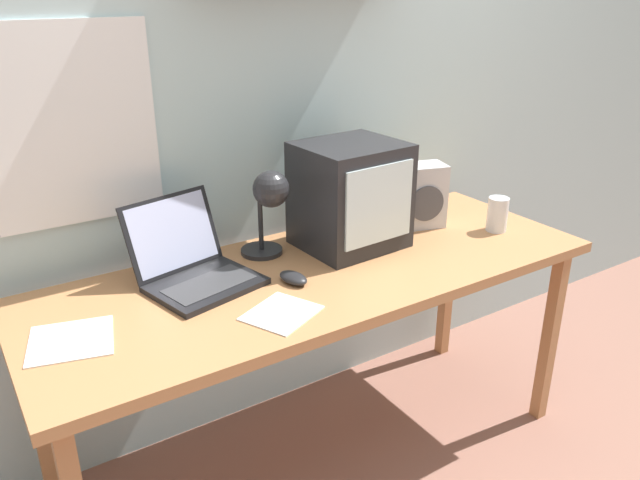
{
  "coord_description": "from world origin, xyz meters",
  "views": [
    {
      "loc": [
        -0.98,
        -1.5,
        1.6
      ],
      "look_at": [
        0.0,
        0.0,
        0.85
      ],
      "focal_mm": 35.0,
      "sensor_mm": 36.0,
      "label": 1
    }
  ],
  "objects_px": {
    "computer_mouse": "(293,278)",
    "open_notebook": "(71,340)",
    "space_heater": "(420,196)",
    "crt_monitor": "(350,195)",
    "juice_glass": "(497,216)",
    "desk_lamp": "(269,200)",
    "loose_paper_near_monitor": "(281,313)",
    "corner_desk": "(320,286)",
    "laptop": "(191,262)"
  },
  "relations": [
    {
      "from": "corner_desk",
      "to": "loose_paper_near_monitor",
      "type": "bearing_deg",
      "value": -143.26
    },
    {
      "from": "desk_lamp",
      "to": "juice_glass",
      "type": "relative_size",
      "value": 2.4
    },
    {
      "from": "crt_monitor",
      "to": "juice_glass",
      "type": "bearing_deg",
      "value": -22.78
    },
    {
      "from": "corner_desk",
      "to": "computer_mouse",
      "type": "bearing_deg",
      "value": -163.03
    },
    {
      "from": "laptop",
      "to": "space_heater",
      "type": "distance_m",
      "value": 0.89
    },
    {
      "from": "computer_mouse",
      "to": "crt_monitor",
      "type": "bearing_deg",
      "value": 25.4
    },
    {
      "from": "crt_monitor",
      "to": "desk_lamp",
      "type": "xyz_separation_m",
      "value": [
        -0.29,
        0.04,
        0.03
      ]
    },
    {
      "from": "space_heater",
      "to": "loose_paper_near_monitor",
      "type": "xyz_separation_m",
      "value": [
        -0.76,
        -0.3,
        -0.11
      ]
    },
    {
      "from": "juice_glass",
      "to": "corner_desk",
      "type": "bearing_deg",
      "value": 174.14
    },
    {
      "from": "juice_glass",
      "to": "loose_paper_near_monitor",
      "type": "relative_size",
      "value": 0.52
    },
    {
      "from": "crt_monitor",
      "to": "laptop",
      "type": "height_order",
      "value": "crt_monitor"
    },
    {
      "from": "juice_glass",
      "to": "space_heater",
      "type": "relative_size",
      "value": 0.54
    },
    {
      "from": "desk_lamp",
      "to": "loose_paper_near_monitor",
      "type": "distance_m",
      "value": 0.42
    },
    {
      "from": "desk_lamp",
      "to": "space_heater",
      "type": "bearing_deg",
      "value": -7.89
    },
    {
      "from": "space_heater",
      "to": "crt_monitor",
      "type": "bearing_deg",
      "value": -162.58
    },
    {
      "from": "juice_glass",
      "to": "space_heater",
      "type": "bearing_deg",
      "value": 136.64
    },
    {
      "from": "loose_paper_near_monitor",
      "to": "laptop",
      "type": "bearing_deg",
      "value": 111.17
    },
    {
      "from": "open_notebook",
      "to": "juice_glass",
      "type": "bearing_deg",
      "value": -2.31
    },
    {
      "from": "loose_paper_near_monitor",
      "to": "desk_lamp",
      "type": "bearing_deg",
      "value": 65.52
    },
    {
      "from": "space_heater",
      "to": "loose_paper_near_monitor",
      "type": "bearing_deg",
      "value": -141.99
    },
    {
      "from": "desk_lamp",
      "to": "computer_mouse",
      "type": "xyz_separation_m",
      "value": [
        -0.03,
        -0.19,
        -0.19
      ]
    },
    {
      "from": "space_heater",
      "to": "desk_lamp",
      "type": "bearing_deg",
      "value": -167.13
    },
    {
      "from": "laptop",
      "to": "loose_paper_near_monitor",
      "type": "relative_size",
      "value": 1.58
    },
    {
      "from": "desk_lamp",
      "to": "laptop",
      "type": "bearing_deg",
      "value": 178.48
    },
    {
      "from": "laptop",
      "to": "space_heater",
      "type": "relative_size",
      "value": 1.62
    },
    {
      "from": "desk_lamp",
      "to": "loose_paper_near_monitor",
      "type": "relative_size",
      "value": 1.25
    },
    {
      "from": "desk_lamp",
      "to": "juice_glass",
      "type": "height_order",
      "value": "desk_lamp"
    },
    {
      "from": "crt_monitor",
      "to": "loose_paper_near_monitor",
      "type": "distance_m",
      "value": 0.56
    },
    {
      "from": "desk_lamp",
      "to": "open_notebook",
      "type": "distance_m",
      "value": 0.72
    },
    {
      "from": "corner_desk",
      "to": "laptop",
      "type": "height_order",
      "value": "laptop"
    },
    {
      "from": "juice_glass",
      "to": "loose_paper_near_monitor",
      "type": "distance_m",
      "value": 0.97
    },
    {
      "from": "space_heater",
      "to": "open_notebook",
      "type": "height_order",
      "value": "space_heater"
    },
    {
      "from": "computer_mouse",
      "to": "open_notebook",
      "type": "bearing_deg",
      "value": 177.98
    },
    {
      "from": "laptop",
      "to": "space_heater",
      "type": "height_order",
      "value": "laptop"
    },
    {
      "from": "corner_desk",
      "to": "laptop",
      "type": "distance_m",
      "value": 0.42
    },
    {
      "from": "space_heater",
      "to": "computer_mouse",
      "type": "relative_size",
      "value": 2.04
    },
    {
      "from": "space_heater",
      "to": "computer_mouse",
      "type": "bearing_deg",
      "value": -149.88
    },
    {
      "from": "open_notebook",
      "to": "laptop",
      "type": "bearing_deg",
      "value": 21.62
    },
    {
      "from": "crt_monitor",
      "to": "open_notebook",
      "type": "relative_size",
      "value": 1.43
    },
    {
      "from": "corner_desk",
      "to": "crt_monitor",
      "type": "relative_size",
      "value": 5.14
    },
    {
      "from": "computer_mouse",
      "to": "loose_paper_near_monitor",
      "type": "bearing_deg",
      "value": -130.5
    },
    {
      "from": "crt_monitor",
      "to": "computer_mouse",
      "type": "distance_m",
      "value": 0.39
    },
    {
      "from": "juice_glass",
      "to": "space_heater",
      "type": "distance_m",
      "value": 0.29
    },
    {
      "from": "laptop",
      "to": "juice_glass",
      "type": "xyz_separation_m",
      "value": [
        1.09,
        -0.22,
        -0.01
      ]
    },
    {
      "from": "laptop",
      "to": "computer_mouse",
      "type": "xyz_separation_m",
      "value": [
        0.25,
        -0.18,
        -0.05
      ]
    },
    {
      "from": "laptop",
      "to": "juice_glass",
      "type": "distance_m",
      "value": 1.11
    },
    {
      "from": "crt_monitor",
      "to": "loose_paper_near_monitor",
      "type": "relative_size",
      "value": 1.48
    },
    {
      "from": "open_notebook",
      "to": "loose_paper_near_monitor",
      "type": "distance_m",
      "value": 0.55
    },
    {
      "from": "open_notebook",
      "to": "loose_paper_near_monitor",
      "type": "bearing_deg",
      "value": -18.06
    },
    {
      "from": "crt_monitor",
      "to": "open_notebook",
      "type": "bearing_deg",
      "value": -175.61
    }
  ]
}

